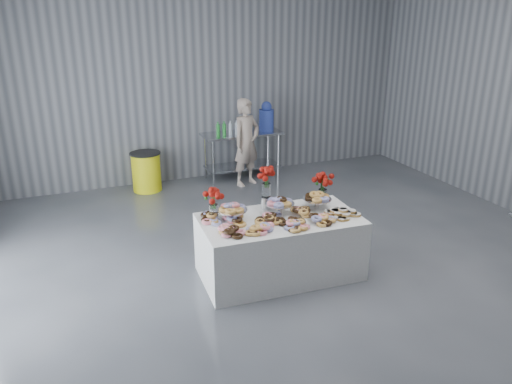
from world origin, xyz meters
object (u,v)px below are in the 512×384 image
at_px(display_table, 280,247).
at_px(water_jug, 266,117).
at_px(trash_barrel, 146,172).
at_px(prep_table, 242,147).
at_px(person, 246,142).

xyz_separation_m(display_table, water_jug, (1.37, 3.65, 0.77)).
distance_m(display_table, trash_barrel, 3.78).
bearing_deg(trash_barrel, display_table, -75.31).
bearing_deg(water_jug, trash_barrel, 180.00).
relative_size(prep_table, water_jug, 2.71).
distance_m(prep_table, water_jug, 0.73).
relative_size(display_table, water_jug, 3.43).
xyz_separation_m(prep_table, person, (-0.04, -0.35, 0.18)).
bearing_deg(display_table, person, 75.91).
bearing_deg(water_jug, person, -146.99).
distance_m(water_jug, trash_barrel, 2.46).
height_order(display_table, trash_barrel, display_table).
xyz_separation_m(display_table, prep_table, (0.87, 3.65, 0.24)).
distance_m(display_table, prep_table, 3.77).
height_order(display_table, prep_table, prep_table).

